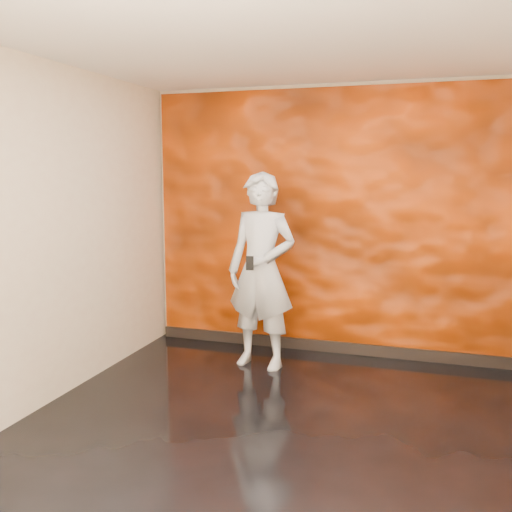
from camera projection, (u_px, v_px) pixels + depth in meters
The scene contains 5 objects.
room at pixel (287, 244), 4.08m from camera, with size 4.02×4.02×2.81m.
feature_wall at pixel (334, 223), 5.93m from camera, with size 3.90×0.06×2.75m, color #EA4500.
baseboard at pixel (331, 347), 6.08m from camera, with size 3.90×0.04×0.12m, color black.
man at pixel (261, 271), 5.54m from camera, with size 0.70×0.46×1.91m, color #A4ABB5.
phone at pixel (250, 263), 5.25m from camera, with size 0.07×0.01×0.13m, color black.
Camera 1 is at (1.03, -3.92, 1.91)m, focal length 40.00 mm.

